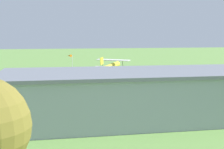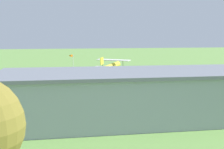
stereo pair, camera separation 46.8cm
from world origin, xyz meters
name	(u,v)px [view 1 (the left image)]	position (x,y,z in m)	size (l,w,h in m)	color
ground_plane	(75,82)	(0.00, 0.00, 0.00)	(400.00, 400.00, 0.00)	#608C42
hangar	(141,94)	(-3.70, 31.02, 2.75)	(32.22, 14.22, 5.48)	#99A3AD
biplane	(110,67)	(-6.05, 6.05, 3.67)	(7.35, 7.43, 3.78)	yellow
car_white	(189,87)	(-17.42, 16.52, 0.86)	(2.12, 4.58, 1.66)	white
car_silver	(3,96)	(12.64, 17.49, 0.84)	(2.55, 4.68, 1.61)	#B7B7BC
person_walking_on_apron	(65,88)	(3.21, 12.34, 0.79)	(0.45, 0.45, 1.58)	#72338C
person_at_fence_line	(140,88)	(-9.17, 14.65, 0.75)	(0.51, 0.51, 1.52)	#33723F
windsock	(70,57)	(-0.07, -10.39, 4.62)	(1.35, 1.42, 5.24)	silver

